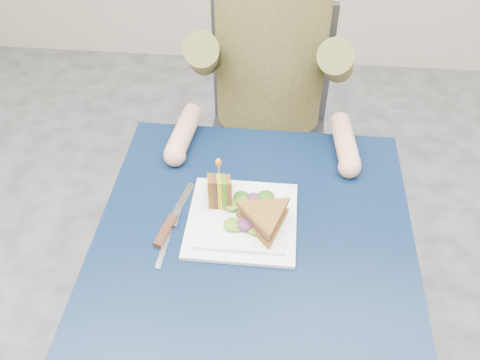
# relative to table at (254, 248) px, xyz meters

# --- Properties ---
(table) EXTENTS (0.75, 0.75, 0.73)m
(table) POSITION_rel_table_xyz_m (0.00, 0.00, 0.00)
(table) COLOR black
(table) RESTS_ON ground
(chair) EXTENTS (0.42, 0.40, 0.93)m
(chair) POSITION_rel_table_xyz_m (0.00, 0.69, -0.11)
(chair) COLOR #47474C
(chair) RESTS_ON ground
(diner) EXTENTS (0.54, 0.59, 0.74)m
(diner) POSITION_rel_table_xyz_m (-0.00, 0.58, 0.26)
(diner) COLOR brown
(diner) RESTS_ON chair
(plate) EXTENTS (0.26, 0.26, 0.02)m
(plate) POSITION_rel_table_xyz_m (-0.03, 0.01, 0.09)
(plate) COLOR white
(plate) RESTS_ON table
(sandwich_flat) EXTENTS (0.21, 0.21, 0.05)m
(sandwich_flat) POSITION_rel_table_xyz_m (0.02, -0.01, 0.12)
(sandwich_flat) COLOR brown
(sandwich_flat) RESTS_ON plate
(sandwich_upright) EXTENTS (0.08, 0.12, 0.12)m
(sandwich_upright) POSITION_rel_table_xyz_m (-0.09, 0.06, 0.13)
(sandwich_upright) COLOR brown
(sandwich_upright) RESTS_ON plate
(fork) EXTENTS (0.03, 0.18, 0.01)m
(fork) POSITION_rel_table_xyz_m (-0.20, -0.06, 0.08)
(fork) COLOR silver
(fork) RESTS_ON table
(knife) EXTENTS (0.06, 0.22, 0.02)m
(knife) POSITION_rel_table_xyz_m (-0.20, -0.02, 0.09)
(knife) COLOR silver
(knife) RESTS_ON table
(toothpick) EXTENTS (0.01, 0.01, 0.06)m
(toothpick) POSITION_rel_table_xyz_m (-0.09, 0.06, 0.20)
(toothpick) COLOR tan
(toothpick) RESTS_ON sandwich_upright
(toothpick_frill) EXTENTS (0.01, 0.01, 0.02)m
(toothpick_frill) POSITION_rel_table_xyz_m (-0.09, 0.06, 0.23)
(toothpick_frill) COLOR orange
(toothpick_frill) RESTS_ON sandwich_upright
(lettuce_spill) EXTENTS (0.15, 0.13, 0.02)m
(lettuce_spill) POSITION_rel_table_xyz_m (-0.03, 0.02, 0.11)
(lettuce_spill) COLOR #337A14
(lettuce_spill) RESTS_ON plate
(onion_ring) EXTENTS (0.04, 0.04, 0.02)m
(onion_ring) POSITION_rel_table_xyz_m (-0.02, 0.02, 0.11)
(onion_ring) COLOR #9E4C7A
(onion_ring) RESTS_ON plate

